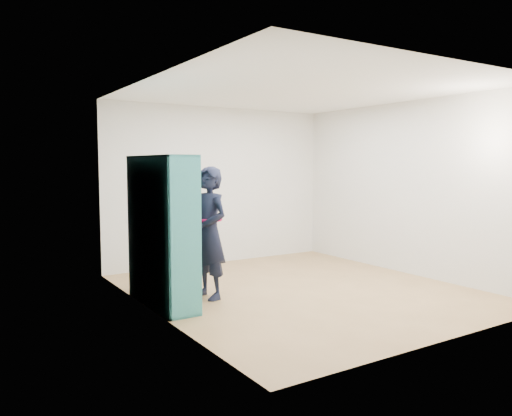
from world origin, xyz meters
TOP-DOWN VIEW (x-y plane):
  - floor at (0.00, 0.00)m, footprint 4.50×4.50m
  - ceiling at (0.00, 0.00)m, footprint 4.50×4.50m
  - wall_left at (-2.00, 0.00)m, footprint 0.02×4.50m
  - wall_right at (2.00, 0.00)m, footprint 0.02×4.50m
  - wall_back at (0.00, 2.25)m, footprint 4.00×0.02m
  - wall_front at (0.00, -2.25)m, footprint 4.00×0.02m
  - bookshelf at (-1.83, 0.33)m, footprint 0.39×1.32m
  - person at (-1.20, 0.30)m, footprint 0.49×0.65m
  - smartphone at (-1.36, 0.36)m, footprint 0.04×0.10m

SIDE VIEW (x-z plane):
  - floor at x=0.00m, z-range 0.00..0.00m
  - person at x=-1.20m, z-range 0.00..1.63m
  - bookshelf at x=-1.83m, z-range -0.02..1.74m
  - smartphone at x=-1.36m, z-range 0.86..0.99m
  - wall_left at x=-2.00m, z-range 0.00..2.60m
  - wall_right at x=2.00m, z-range 0.00..2.60m
  - wall_back at x=0.00m, z-range 0.00..2.60m
  - wall_front at x=0.00m, z-range 0.00..2.60m
  - ceiling at x=0.00m, z-range 2.60..2.60m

